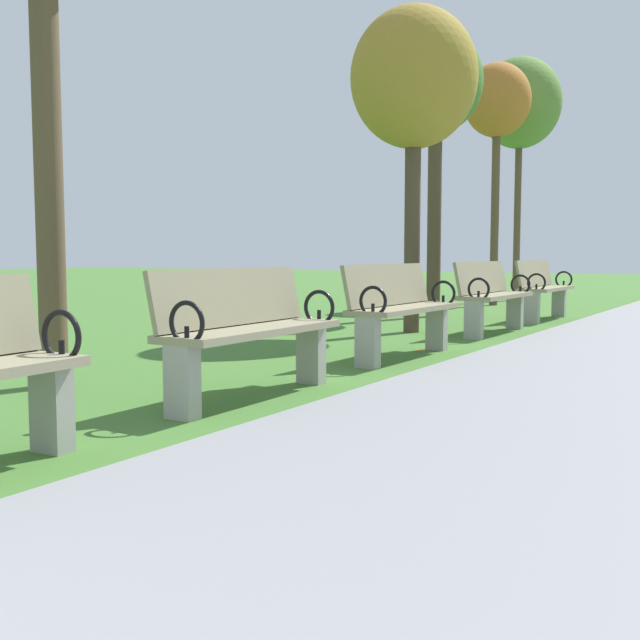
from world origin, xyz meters
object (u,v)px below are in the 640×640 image
park_bench_4 (400,308)px  park_bench_5 (492,295)px  tree_4 (497,104)px  park_bench_3 (248,329)px  tree_3 (436,87)px  tree_2 (414,81)px  tree_5 (520,104)px  park_bench_6 (543,288)px

park_bench_4 → park_bench_5: same height
tree_4 → park_bench_3: bearing=-80.3°
park_bench_4 → tree_3: (-1.66, 4.65, 3.08)m
tree_3 → tree_2: bearing=-73.0°
tree_2 → tree_5: tree_5 is taller
park_bench_6 → tree_4: (-1.72, 2.79, 3.33)m
park_bench_3 → tree_2: bearing=101.3°
park_bench_5 → tree_5: (-1.82, 6.82, 3.62)m
park_bench_3 → tree_5: size_ratio=0.32×
tree_3 → tree_4: bearing=91.2°
park_bench_3 → park_bench_6: (-0.00, 7.33, 0.00)m
tree_2 → tree_5: bearing=97.1°
park_bench_5 → tree_4: size_ratio=0.35×
park_bench_3 → tree_4: tree_4 is taller
park_bench_6 → tree_5: size_ratio=0.32×
tree_5 → park_bench_5: bearing=-75.0°
tree_3 → park_bench_6: bearing=9.4°
tree_2 → tree_3: size_ratio=0.91×
park_bench_6 → park_bench_5: bearing=-90.0°
tree_2 → park_bench_6: bearing=70.8°
tree_2 → tree_3: (-0.73, 2.39, 0.44)m
park_bench_5 → tree_3: bearing=129.3°
tree_2 → tree_4: 5.56m
tree_3 → tree_5: 4.83m
park_bench_6 → tree_4: 4.68m
tree_5 → tree_2: bearing=-82.9°
park_bench_4 → park_bench_5: bearing=90.0°
tree_3 → park_bench_5: bearing=-50.7°
park_bench_3 → tree_2: size_ratio=0.40×
park_bench_6 → tree_5: 6.07m
park_bench_4 → tree_5: 10.27m
park_bench_5 → tree_3: 4.04m
park_bench_6 → tree_4: bearing=121.7°
park_bench_3 → tree_3: tree_3 is taller
park_bench_4 → park_bench_5: 2.62m
tree_5 → tree_3: bearing=-88.0°
park_bench_4 → park_bench_6: same height
park_bench_4 → tree_2: size_ratio=0.40×
park_bench_4 → tree_3: size_ratio=0.36×
park_bench_5 → park_bench_6: size_ratio=1.00×
tree_2 → park_bench_3: bearing=-78.7°
park_bench_3 → park_bench_4: 2.41m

